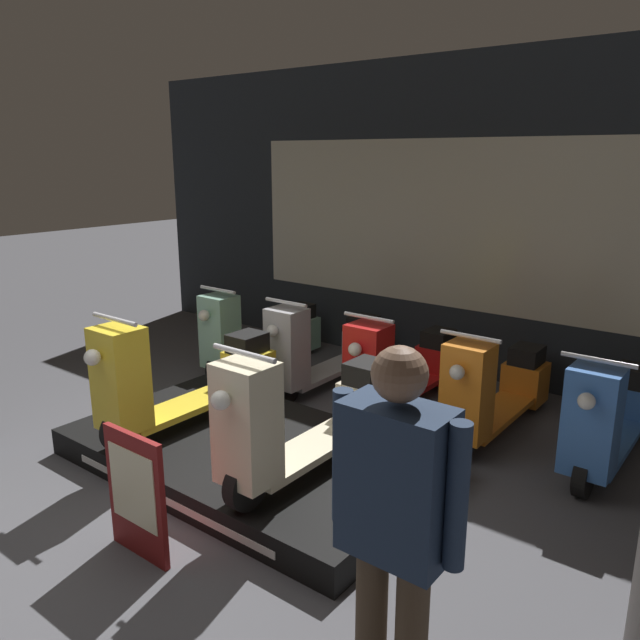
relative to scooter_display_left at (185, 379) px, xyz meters
name	(u,v)px	position (x,y,z in m)	size (l,w,h in m)	color
ground_plane	(140,523)	(0.58, -0.89, -0.57)	(30.00, 30.00, 0.00)	#4C4C51
shop_wall_back	(439,219)	(0.58, 2.95, 1.03)	(8.23, 0.09, 3.20)	#23282D
display_platform	(250,454)	(0.61, 0.07, -0.47)	(2.70, 1.56, 0.20)	black
scooter_display_left	(185,379)	(0.00, 0.00, 0.00)	(0.47, 1.69, 0.98)	black
scooter_display_right	(308,419)	(1.22, 0.00, 0.00)	(0.47, 1.69, 0.98)	black
scooter_backrow_0	(259,335)	(-0.85, 1.73, -0.20)	(0.47, 1.69, 0.98)	black
scooter_backrow_1	(324,350)	(0.03, 1.73, -0.20)	(0.47, 1.69, 0.98)	black
scooter_backrow_2	(402,369)	(0.91, 1.73, -0.20)	(0.47, 1.69, 0.98)	black
scooter_backrow_3	(495,390)	(1.79, 1.73, -0.20)	(0.47, 1.69, 0.98)	black
scooter_backrow_4	(610,417)	(2.67, 1.73, -0.20)	(0.47, 1.69, 0.98)	black
person_right_browsing	(395,515)	(2.53, -1.11, 0.35)	(0.57, 0.23, 1.59)	#473828
price_sign_board	(136,495)	(0.84, -1.08, -0.19)	(0.48, 0.04, 0.76)	maroon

